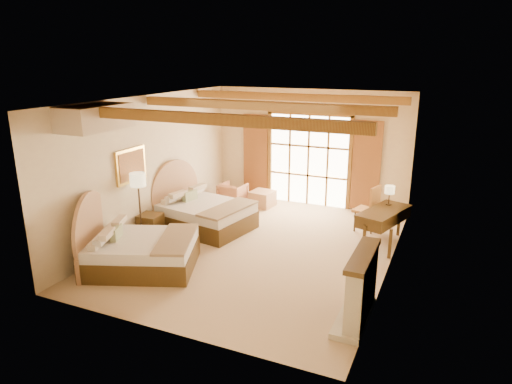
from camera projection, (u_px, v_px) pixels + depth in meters
The scene contains 19 objects.
floor at pixel (259, 247), 10.00m from camera, with size 7.00×7.00×0.00m, color tan.
wall_back at pixel (309, 148), 12.62m from camera, with size 5.50×5.50×0.00m, color beige.
wall_left at pixel (151, 165), 10.62m from camera, with size 7.00×7.00×0.00m, color beige.
wall_right at pixel (394, 192), 8.48m from camera, with size 7.00×7.00×0.00m, color beige.
ceiling at pixel (259, 99), 9.09m from camera, with size 7.00×7.00×0.00m, color #B7813A.
ceiling_beams at pixel (259, 106), 9.13m from camera, with size 5.39×4.60×0.18m, color olive, non-canonical shape.
french_doors at pixel (308, 161), 12.66m from camera, with size 3.95×0.08×2.60m.
fireplace at pixel (360, 291), 7.09m from camera, with size 0.46×1.40×1.16m.
painting at pixel (131, 165), 9.90m from camera, with size 0.06×0.95×0.75m.
canopy_valance at pixel (95, 117), 8.35m from camera, with size 0.70×1.40×0.45m, color beige.
bed_near at pixel (135, 247), 8.99m from camera, with size 2.58×2.19×1.35m.
bed_far at pixel (200, 211), 11.08m from camera, with size 2.35×1.92×1.38m.
nightstand at pixel (151, 226), 10.44m from camera, with size 0.48×0.48×0.57m, color #4B3312.
floor_lamp at pixel (138, 184), 9.87m from camera, with size 0.34×0.34×1.61m.
armchair at pixel (233, 194), 12.82m from camera, with size 0.67×0.69×0.62m, color #B8744D.
ottoman at pixel (262, 199), 12.72m from camera, with size 0.60×0.60×0.43m, color #AB8453.
desk at pixel (383, 226), 10.07m from camera, with size 1.06×1.62×0.81m.
desk_chair at pixel (366, 216), 10.92m from camera, with size 0.62×0.61×1.13m.
desk_lamp at pixel (390, 190), 10.22m from camera, with size 0.22×0.22×0.44m.
Camera 1 is at (3.70, -8.47, 4.01)m, focal length 32.00 mm.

